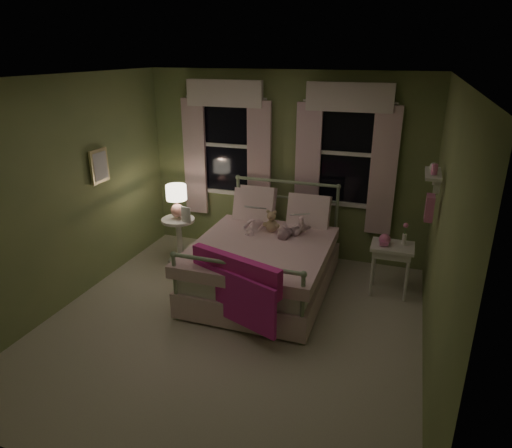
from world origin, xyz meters
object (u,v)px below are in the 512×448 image
at_px(bed, 264,262).
at_px(teddy_bear, 272,223).
at_px(child_right, 297,209).
at_px(nightstand_left, 179,234).
at_px(child_left, 255,204).
at_px(table_lamp, 177,198).
at_px(nightstand_right, 392,253).

height_order(bed, teddy_bear, bed).
bearing_deg(teddy_bear, bed, -91.15).
relative_size(child_right, nightstand_left, 1.21).
relative_size(child_left, table_lamp, 1.75).
bearing_deg(bed, table_lamp, 164.79).
bearing_deg(child_right, child_left, 17.63).
bearing_deg(nightstand_right, child_right, 177.98).
relative_size(nightstand_left, table_lamp, 1.43).
bearing_deg(nightstand_right, table_lamp, -179.71).
bearing_deg(nightstand_left, bed, -15.21).
xyz_separation_m(nightstand_left, nightstand_right, (2.87, 0.01, 0.13)).
height_order(child_right, nightstand_right, child_right).
bearing_deg(table_lamp, nightstand_left, -90.00).
distance_m(child_left, nightstand_left, 1.24).
bearing_deg(nightstand_right, child_left, 178.62).
bearing_deg(table_lamp, teddy_bear, -4.17).
relative_size(child_right, table_lamp, 1.72).
xyz_separation_m(child_left, table_lamp, (-1.11, -0.06, -0.01)).
bearing_deg(table_lamp, child_right, 1.97).
relative_size(bed, table_lamp, 4.47).
xyz_separation_m(child_left, teddy_bear, (0.28, -0.16, -0.18)).
bearing_deg(nightstand_right, nightstand_left, -179.71).
xyz_separation_m(bed, child_right, (0.29, 0.43, 0.59)).
xyz_separation_m(child_left, child_right, (0.56, 0.00, -0.01)).
bearing_deg(child_left, bed, 114.59).
bearing_deg(child_right, table_lamp, 19.59).
relative_size(child_left, teddy_bear, 2.69).
distance_m(bed, nightstand_left, 1.43).
height_order(teddy_bear, nightstand_left, teddy_bear).
bearing_deg(nightstand_left, table_lamp, 90.00).
relative_size(teddy_bear, table_lamp, 0.65).
relative_size(bed, nightstand_right, 3.18).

